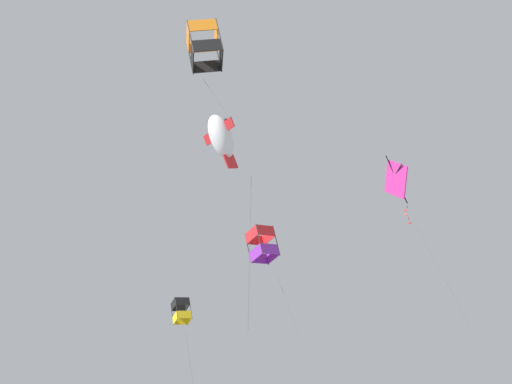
% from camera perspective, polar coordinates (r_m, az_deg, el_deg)
% --- Properties ---
extents(kite_diamond_low_drifter, '(2.65, 2.90, 9.84)m').
position_cam_1_polar(kite_diamond_low_drifter, '(41.87, 9.95, 0.86)').
color(kite_diamond_low_drifter, '#DB2D93').
extents(kite_fish_far_centre, '(2.56, 1.69, 9.97)m').
position_cam_1_polar(kite_fish_far_centre, '(32.76, -2.51, 3.95)').
color(kite_fish_far_centre, white).
extents(kite_box_highest, '(2.39, 2.54, 7.10)m').
position_cam_1_polar(kite_box_highest, '(43.99, 0.45, -3.76)').
color(kite_box_highest, red).
extents(kite_box_mid_left, '(2.18, 1.84, 5.02)m').
position_cam_1_polar(kite_box_mid_left, '(34.62, -3.69, 10.32)').
color(kite_box_mid_left, orange).
extents(kite_box_near_right, '(1.71, 1.64, 7.37)m').
position_cam_1_polar(kite_box_near_right, '(42.75, -5.33, -8.48)').
color(kite_box_near_right, black).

